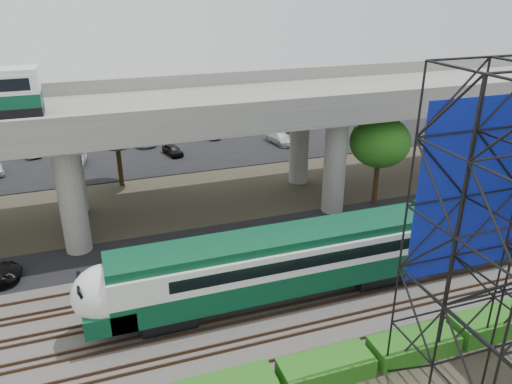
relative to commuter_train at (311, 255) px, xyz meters
name	(u,v)px	position (x,y,z in m)	size (l,w,h in m)	color
ground	(274,327)	(-3.08, -2.00, -2.88)	(140.00, 140.00, 0.00)	#474233
ballast_bed	(262,305)	(-3.08, 0.00, -2.78)	(90.00, 12.00, 0.20)	slate
service_road	(223,240)	(-3.08, 8.50, -2.84)	(90.00, 5.00, 0.08)	black
parking_lot	(167,147)	(-3.08, 32.00, -2.84)	(90.00, 18.00, 0.08)	black
harbor_water	(142,105)	(-3.08, 54.00, -2.87)	(140.00, 40.00, 0.03)	#3F5867
rail_tracks	(262,303)	(-3.08, 0.00, -2.60)	(90.00, 9.52, 0.16)	#472D1E
commuter_train	(311,255)	(0.00, 0.00, 0.00)	(29.30, 3.06, 4.30)	black
overpass	(185,116)	(-4.32, 14.00, 5.33)	(80.00, 12.00, 12.40)	#9E9B93
hedge_strip	(326,367)	(-2.07, -6.30, -2.32)	(34.60, 1.80, 1.20)	#1F6216
trees	(142,153)	(-7.74, 14.17, 2.69)	(40.94, 16.94, 7.69)	#382314
parked_cars	(178,141)	(-1.76, 31.90, -2.17)	(36.54, 9.91, 1.32)	silver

